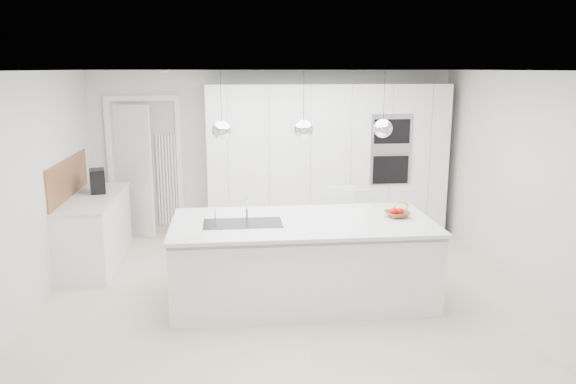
{
  "coord_description": "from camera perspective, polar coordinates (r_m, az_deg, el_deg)",
  "views": [
    {
      "loc": [
        -0.68,
        -6.11,
        2.52
      ],
      "look_at": [
        0.0,
        0.3,
        1.1
      ],
      "focal_mm": 35.0,
      "sensor_mm": 36.0,
      "label": 1
    }
  ],
  "objects": [
    {
      "name": "island_tap",
      "position": [
        6.19,
        -4.22,
        -1.35
      ],
      "size": [
        0.02,
        0.02,
        0.3
      ],
      "primitive_type": "cylinder",
      "color": "white",
      "rests_on": "island_worktop"
    },
    {
      "name": "bar_stool_right",
      "position": [
        7.32,
        7.92,
        -3.78
      ],
      "size": [
        0.38,
        0.49,
        0.99
      ],
      "primitive_type": null,
      "rotation": [
        0.0,
        0.0,
        0.13
      ],
      "color": "white",
      "rests_on": "floor"
    },
    {
      "name": "fruit_bowl",
      "position": [
        6.37,
        11.05,
        -2.23
      ],
      "size": [
        0.32,
        0.32,
        0.07
      ],
      "primitive_type": "imported",
      "rotation": [
        0.0,
        0.0,
        0.22
      ],
      "color": "brown",
      "rests_on": "island_worktop"
    },
    {
      "name": "island_worktop",
      "position": [
        6.13,
        1.47,
        -3.09
      ],
      "size": [
        2.84,
        1.4,
        0.04
      ],
      "primitive_type": "cube",
      "color": "white",
      "rests_on": "island_base"
    },
    {
      "name": "pendant_left",
      "position": [
        5.84,
        -6.75,
        6.24
      ],
      "size": [
        0.2,
        0.2,
        0.2
      ],
      "primitive_type": "sphere",
      "color": "white",
      "rests_on": "ceiling"
    },
    {
      "name": "apple_a",
      "position": [
        6.31,
        10.67,
        -1.98
      ],
      "size": [
        0.09,
        0.09,
        0.09
      ],
      "primitive_type": "sphere",
      "color": "#C00D06",
      "rests_on": "fruit_bowl"
    },
    {
      "name": "island_sink",
      "position": [
        6.05,
        -4.59,
        -3.93
      ],
      "size": [
        0.84,
        0.44,
        0.18
      ],
      "primitive_type": null,
      "color": "#3F3F42",
      "rests_on": "island_worktop"
    },
    {
      "name": "hallway_door",
      "position": [
        8.79,
        -15.92,
        2.03
      ],
      "size": [
        0.76,
        0.38,
        2.0
      ],
      "primitive_type": "cube",
      "rotation": [
        0.0,
        0.0,
        -0.44
      ],
      "color": "white",
      "rests_on": "floor"
    },
    {
      "name": "tall_cabinets",
      "position": [
        8.55,
        4.0,
        3.18
      ],
      "size": [
        3.6,
        0.6,
        2.3
      ],
      "primitive_type": "cube",
      "color": "white",
      "rests_on": "floor"
    },
    {
      "name": "bar_stool_left",
      "position": [
        7.15,
        5.67,
        -3.82
      ],
      "size": [
        0.38,
        0.5,
        1.05
      ],
      "primitive_type": null,
      "rotation": [
        0.0,
        0.0,
        -0.07
      ],
      "color": "white",
      "rests_on": "floor"
    },
    {
      "name": "oak_backsplash",
      "position": [
        7.72,
        -21.43,
        1.33
      ],
      "size": [
        0.02,
        1.8,
        0.5
      ],
      "primitive_type": "cube",
      "color": "brown",
      "rests_on": "wall_left"
    },
    {
      "name": "apple_b",
      "position": [
        6.33,
        11.23,
        -1.97
      ],
      "size": [
        0.08,
        0.08,
        0.08
      ],
      "primitive_type": "sphere",
      "color": "#C00D06",
      "rests_on": "fruit_bowl"
    },
    {
      "name": "left_worktop",
      "position": [
        7.7,
        -19.2,
        -0.58
      ],
      "size": [
        0.62,
        1.82,
        0.04
      ],
      "primitive_type": "cube",
      "color": "white",
      "rests_on": "left_base_cabinets"
    },
    {
      "name": "espresso_machine",
      "position": [
        7.87,
        -18.79,
        1.06
      ],
      "size": [
        0.25,
        0.33,
        0.32
      ],
      "primitive_type": "cube",
      "rotation": [
        0.0,
        0.0,
        0.23
      ],
      "color": "black",
      "rests_on": "left_worktop"
    },
    {
      "name": "banana_bunch",
      "position": [
        6.37,
        11.38,
        -1.46
      ],
      "size": [
        0.24,
        0.17,
        0.22
      ],
      "primitive_type": "torus",
      "rotation": [
        1.22,
        0.0,
        0.35
      ],
      "color": "yellow",
      "rests_on": "fruit_bowl"
    },
    {
      "name": "pendant_right",
      "position": [
        6.06,
        9.63,
        6.38
      ],
      "size": [
        0.2,
        0.2,
        0.2
      ],
      "primitive_type": "sphere",
      "color": "white",
      "rests_on": "ceiling"
    },
    {
      "name": "pendant_mid",
      "position": [
        5.89,
        1.59,
        6.38
      ],
      "size": [
        0.2,
        0.2,
        0.2
      ],
      "primitive_type": "sphere",
      "color": "white",
      "rests_on": "ceiling"
    },
    {
      "name": "doorway_frame",
      "position": [
        8.8,
        -14.27,
        2.27
      ],
      "size": [
        1.11,
        0.08,
        2.13
      ],
      "primitive_type": null,
      "color": "white",
      "rests_on": "floor"
    },
    {
      "name": "apple_c",
      "position": [
        6.33,
        11.32,
        -1.98
      ],
      "size": [
        0.08,
        0.08,
        0.08
      ],
      "primitive_type": "sphere",
      "color": "#C00D06",
      "rests_on": "fruit_bowl"
    },
    {
      "name": "wall_back",
      "position": [
        8.73,
        -1.53,
        4.06
      ],
      "size": [
        5.5,
        0.0,
        5.5
      ],
      "primitive_type": "plane",
      "rotation": [
        1.57,
        0.0,
        0.0
      ],
      "color": "silver",
      "rests_on": "ground"
    },
    {
      "name": "island_base",
      "position": [
        6.22,
        1.51,
        -7.21
      ],
      "size": [
        2.8,
        1.2,
        0.86
      ],
      "primitive_type": "cube",
      "color": "white",
      "rests_on": "floor"
    },
    {
      "name": "oven_stack",
      "position": [
        8.43,
        10.44,
        4.25
      ],
      "size": [
        0.62,
        0.04,
        1.05
      ],
      "primitive_type": null,
      "color": "#A5A5A8",
      "rests_on": "tall_cabinets"
    },
    {
      "name": "left_base_cabinets",
      "position": [
        7.8,
        -18.97,
        -3.8
      ],
      "size": [
        0.6,
        1.8,
        0.86
      ],
      "primitive_type": "cube",
      "color": "white",
      "rests_on": "floor"
    },
    {
      "name": "ceiling",
      "position": [
        6.15,
        0.3,
        12.24
      ],
      "size": [
        5.5,
        5.5,
        0.0
      ],
      "primitive_type": "plane",
      "rotation": [
        3.14,
        0.0,
        0.0
      ],
      "color": "white",
      "rests_on": "wall_back"
    },
    {
      "name": "wall_left",
      "position": [
        6.57,
        -24.28,
        0.17
      ],
      "size": [
        0.0,
        5.0,
        5.0
      ],
      "primitive_type": "plane",
      "rotation": [
        1.57,
        0.0,
        1.57
      ],
      "color": "silver",
      "rests_on": "ground"
    },
    {
      "name": "floor",
      "position": [
        6.64,
        0.28,
        -9.87
      ],
      "size": [
        5.5,
        5.5,
        0.0
      ],
      "primitive_type": "plane",
      "color": "beige",
      "rests_on": "ground"
    },
    {
      "name": "radiator",
      "position": [
        8.78,
        -12.16,
        1.19
      ],
      "size": [
        0.32,
        0.04,
        1.4
      ],
      "primitive_type": null,
      "color": "white",
      "rests_on": "floor"
    }
  ]
}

